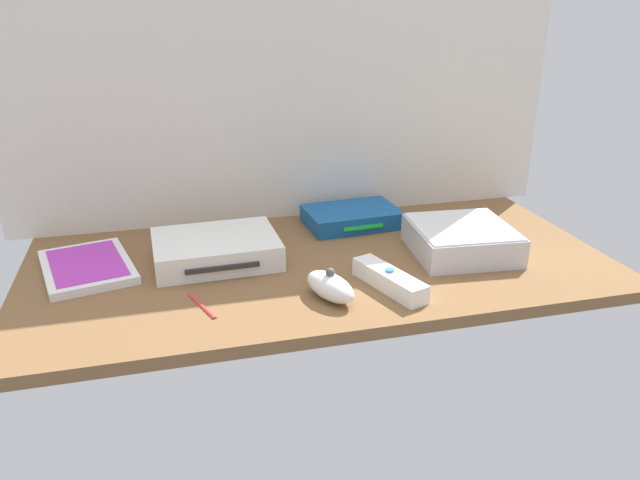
# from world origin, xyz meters

# --- Properties ---
(ground_plane) EXTENTS (1.00, 0.48, 0.02)m
(ground_plane) POSITION_xyz_m (0.00, 0.00, -0.01)
(ground_plane) COLOR brown
(ground_plane) RESTS_ON ground
(back_wall) EXTENTS (1.10, 0.01, 0.64)m
(back_wall) POSITION_xyz_m (0.00, 0.25, 0.32)
(back_wall) COLOR silver
(back_wall) RESTS_ON ground
(game_console) EXTENTS (0.22, 0.17, 0.04)m
(game_console) POSITION_xyz_m (-0.17, 0.05, 0.02)
(game_console) COLOR white
(game_console) RESTS_ON ground_plane
(mini_computer) EXTENTS (0.18, 0.18, 0.05)m
(mini_computer) POSITION_xyz_m (0.25, -0.03, 0.03)
(mini_computer) COLOR silver
(mini_computer) RESTS_ON ground_plane
(game_case) EXTENTS (0.18, 0.22, 0.02)m
(game_case) POSITION_xyz_m (-0.39, 0.06, 0.01)
(game_case) COLOR white
(game_case) RESTS_ON ground_plane
(network_router) EXTENTS (0.19, 0.13, 0.03)m
(network_router) POSITION_xyz_m (0.11, 0.16, 0.02)
(network_router) COLOR #145193
(network_router) RESTS_ON ground_plane
(remote_wand) EXTENTS (0.08, 0.15, 0.03)m
(remote_wand) POSITION_xyz_m (0.08, -0.13, 0.02)
(remote_wand) COLOR white
(remote_wand) RESTS_ON ground_plane
(remote_nunchuk) EXTENTS (0.08, 0.11, 0.05)m
(remote_nunchuk) POSITION_xyz_m (-0.02, -0.14, 0.02)
(remote_nunchuk) COLOR white
(remote_nunchuk) RESTS_ON ground_plane
(stylus_pen) EXTENTS (0.04, 0.09, 0.01)m
(stylus_pen) POSITION_xyz_m (-0.21, -0.12, 0.00)
(stylus_pen) COLOR red
(stylus_pen) RESTS_ON ground_plane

